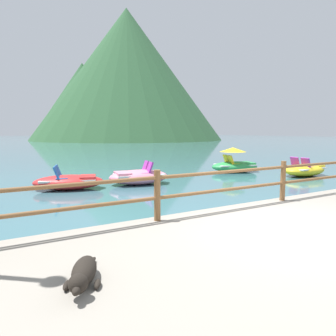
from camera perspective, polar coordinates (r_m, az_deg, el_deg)
name	(u,v)px	position (r m, az deg, el deg)	size (l,w,h in m)	color
ground_plane	(25,147)	(43.76, -24.41, 3.44)	(200.00, 200.00, 0.00)	#3D6B75
dock_railing	(228,183)	(6.78, 10.82, -2.62)	(23.92, 0.12, 0.95)	brown
dog_resting	(83,273)	(3.73, -15.05, -17.89)	(0.56, 0.99, 0.26)	black
pedal_boat_0	(69,182)	(11.70, -17.44, -2.36)	(2.67, 1.89, 0.85)	red
pedal_boat_2	(305,170)	(15.76, 23.44, -0.26)	(2.40, 1.48, 0.88)	yellow
pedal_boat_4	(235,164)	(16.24, 11.95, 0.78)	(2.69, 1.96, 1.23)	green
pedal_boat_6	(139,177)	(12.28, -5.34, -1.55)	(2.50, 1.66, 0.88)	pink
cliff_headland	(120,79)	(75.32, -8.61, 15.55)	(42.88, 42.88, 29.17)	#2D5633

